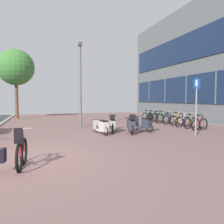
{
  "coord_description": "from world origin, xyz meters",
  "views": [
    {
      "loc": [
        0.1,
        -6.71,
        1.81
      ],
      "look_at": [
        3.19,
        2.08,
        1.24
      ],
      "focal_mm": 34.12,
      "sensor_mm": 36.0,
      "label": 1
    }
  ],
  "objects": [
    {
      "name": "lamp_post",
      "position": [
        2.68,
        6.68,
        2.97
      ],
      "size": [
        0.2,
        0.52,
        5.31
      ],
      "color": "slate",
      "rests_on": "ground"
    },
    {
      "name": "parking_sign",
      "position": [
        7.35,
        1.64,
        1.71
      ],
      "size": [
        0.4,
        0.07,
        2.79
      ],
      "color": "gray",
      "rests_on": "ground"
    },
    {
      "name": "scooter_extra",
      "position": [
        3.18,
        3.61,
        0.39
      ],
      "size": [
        0.59,
        1.73,
        0.76
      ],
      "color": "black",
      "rests_on": "ground"
    },
    {
      "name": "bicycle_rack_06",
      "position": [
        8.97,
        7.81,
        0.34
      ],
      "size": [
        1.34,
        0.47,
        0.97
      ],
      "color": "black",
      "rests_on": "ground"
    },
    {
      "name": "scooter_far",
      "position": [
        5.71,
        3.82,
        0.46
      ],
      "size": [
        0.7,
        1.75,
        1.02
      ],
      "color": "black",
      "rests_on": "ground"
    },
    {
      "name": "bicycle_rack_04",
      "position": [
        8.98,
        6.29,
        0.33
      ],
      "size": [
        1.23,
        0.52,
        0.93
      ],
      "color": "black",
      "rests_on": "ground"
    },
    {
      "name": "street_tree",
      "position": [
        -1.7,
        14.67,
        4.67
      ],
      "size": [
        3.27,
        3.27,
        6.33
      ],
      "color": "brown",
      "rests_on": "ground"
    },
    {
      "name": "bicycle_foreground",
      "position": [
        -0.36,
        -0.7,
        0.41
      ],
      "size": [
        0.74,
        1.45,
        1.14
      ],
      "color": "black",
      "rests_on": "ground"
    },
    {
      "name": "bicycle_rack_00",
      "position": [
        9.02,
        3.24,
        0.34
      ],
      "size": [
        1.36,
        0.48,
        0.98
      ],
      "color": "black",
      "rests_on": "ground"
    },
    {
      "name": "bicycle_rack_08",
      "position": [
        8.93,
        9.33,
        0.34
      ],
      "size": [
        1.28,
        0.53,
        0.96
      ],
      "color": "black",
      "rests_on": "ground"
    },
    {
      "name": "scooter_mid",
      "position": [
        4.66,
        3.29,
        0.48
      ],
      "size": [
        0.77,
        1.65,
        1.07
      ],
      "color": "black",
      "rests_on": "ground"
    },
    {
      "name": "bicycle_rack_03",
      "position": [
        9.15,
        5.53,
        0.35
      ],
      "size": [
        1.39,
        0.48,
        1.0
      ],
      "color": "black",
      "rests_on": "ground"
    },
    {
      "name": "ground",
      "position": [
        1.43,
        0.0,
        -0.02
      ],
      "size": [
        21.0,
        40.0,
        0.13
      ],
      "color": "black"
    },
    {
      "name": "bicycle_rack_02",
      "position": [
        9.01,
        4.76,
        0.34
      ],
      "size": [
        1.32,
        0.48,
        0.96
      ],
      "color": "black",
      "rests_on": "ground"
    },
    {
      "name": "bicycle_rack_07",
      "position": [
        8.97,
        8.57,
        0.34
      ],
      "size": [
        1.33,
        0.48,
        0.97
      ],
      "color": "black",
      "rests_on": "ground"
    },
    {
      "name": "bicycle_rack_05",
      "position": [
        8.99,
        7.05,
        0.36
      ],
      "size": [
        1.38,
        0.48,
        1.02
      ],
      "color": "black",
      "rests_on": "ground"
    },
    {
      "name": "bicycle_rack_01",
      "position": [
        9.02,
        4.0,
        0.35
      ],
      "size": [
        1.32,
        0.56,
        0.99
      ],
      "color": "black",
      "rests_on": "ground"
    },
    {
      "name": "scooter_near",
      "position": [
        3.95,
        4.17,
        0.46
      ],
      "size": [
        0.88,
        1.8,
        1.02
      ],
      "color": "black",
      "rests_on": "ground"
    }
  ]
}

